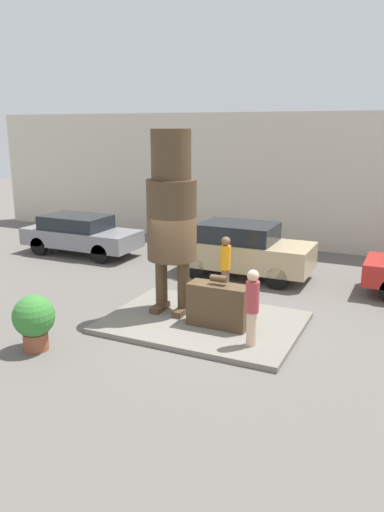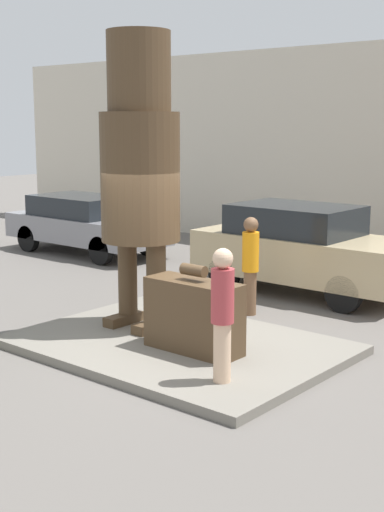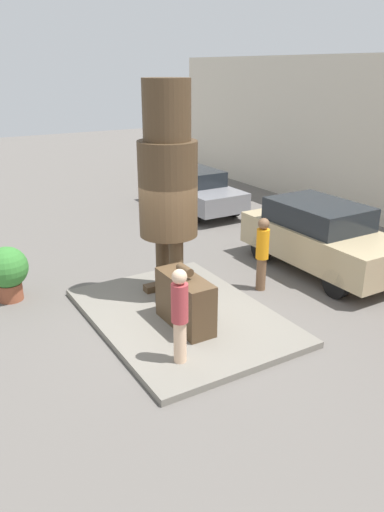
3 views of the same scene
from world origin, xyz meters
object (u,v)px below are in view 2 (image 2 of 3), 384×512
(tourist, at_px, (222,310))
(parked_car_tan, at_px, (302,247))
(statue_figure, at_px, (140,158))
(giant_suitcase, at_px, (194,315))
(worker_hivis, at_px, (250,262))
(parked_car_grey, at_px, (85,223))

(tourist, distance_m, parked_car_tan, 5.40)
(statue_figure, relative_size, giant_suitcase, 3.16)
(statue_figure, distance_m, parked_car_tan, 4.34)
(statue_figure, bearing_deg, giant_suitcase, -16.79)
(giant_suitcase, distance_m, worker_hivis, 2.54)
(worker_hivis, bearing_deg, giant_suitcase, -72.26)
(giant_suitcase, distance_m, tourist, 1.29)
(parked_car_grey, distance_m, worker_hivis, 6.83)
(parked_car_grey, distance_m, parked_car_tan, 6.33)
(tourist, relative_size, parked_car_tan, 0.40)
(parked_car_grey, height_order, parked_car_tan, parked_car_tan)
(tourist, xyz_separation_m, parked_car_tan, (-1.97, 5.03, -0.15))
(statue_figure, xyz_separation_m, worker_hivis, (0.62, 1.99, -1.78))
(parked_car_tan, height_order, worker_hivis, parked_car_tan)
(statue_figure, bearing_deg, parked_car_grey, 145.35)
(parked_car_grey, bearing_deg, statue_figure, -34.65)
(tourist, relative_size, parked_car_grey, 0.38)
(parked_car_tan, bearing_deg, giant_suitcase, -77.67)
(statue_figure, relative_size, tourist, 2.67)
(statue_figure, bearing_deg, parked_car_tan, 83.55)
(statue_figure, relative_size, worker_hivis, 2.63)
(statue_figure, xyz_separation_m, parked_car_grey, (-5.88, 4.07, -1.93))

